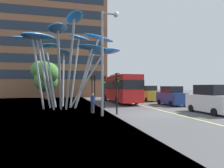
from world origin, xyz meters
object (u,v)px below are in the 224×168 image
traffic_light_kerb_near (117,84)px  traffic_light_island_mid (95,82)px  car_parked_near (211,100)px  car_parked_mid (171,96)px  street_lamp (106,49)px  pedestrian (93,103)px  car_parked_far (149,94)px  traffic_light_opposite (92,83)px  traffic_light_kerb_far (104,85)px  red_bus (120,87)px  leaf_sculpture (65,46)px

traffic_light_kerb_near → traffic_light_island_mid: traffic_light_island_mid is taller
car_parked_near → car_parked_mid: (0.45, 7.15, -0.05)m
car_parked_mid → street_lamp: street_lamp is taller
pedestrian → car_parked_far: bearing=47.9°
traffic_light_kerb_near → traffic_light_opposite: 14.37m
street_lamp → car_parked_near: bearing=-4.3°
traffic_light_kerb_far → pedestrian: traffic_light_kerb_far is taller
traffic_light_kerb_far → pedestrian: 3.68m
red_bus → car_parked_far: size_ratio=2.82×
car_parked_mid → car_parked_far: car_parked_far is taller
traffic_light_opposite → car_parked_mid: traffic_light_opposite is taller
leaf_sculpture → pedestrian: bearing=-64.0°
traffic_light_kerb_near → car_parked_mid: 10.24m
leaf_sculpture → traffic_light_opposite: (3.98, 8.52, -3.77)m
car_parked_near → pedestrian: 9.85m
leaf_sculpture → traffic_light_opposite: leaf_sculpture is taller
traffic_light_kerb_near → car_parked_far: size_ratio=0.84×
traffic_light_opposite → car_parked_near: size_ratio=0.80×
traffic_light_kerb_near → traffic_light_opposite: size_ratio=0.90×
car_parked_far → pedestrian: (-10.00, -11.08, -0.25)m
car_parked_far → street_lamp: bearing=-125.5°
traffic_light_opposite → car_parked_near: 17.40m
leaf_sculpture → traffic_light_island_mid: leaf_sculpture is taller
traffic_light_island_mid → traffic_light_opposite: bearing=86.4°
traffic_light_kerb_far → car_parked_near: bearing=-34.7°
leaf_sculpture → car_parked_near: 14.62m
traffic_light_kerb_far → car_parked_far: (8.40, 8.15, -1.31)m
traffic_light_opposite → car_parked_mid: 11.80m
traffic_light_island_mid → street_lamp: street_lamp is taller
leaf_sculpture → traffic_light_kerb_far: (3.77, -1.52, -4.03)m
traffic_light_kerb_far → pedestrian: size_ratio=1.99×
red_bus → traffic_light_kerb_near: bearing=-106.9°
car_parked_near → street_lamp: (-8.77, 0.66, 3.94)m
car_parked_mid → car_parked_far: bearing=89.7°
traffic_light_kerb_far → car_parked_mid: traffic_light_kerb_far is taller
pedestrian → street_lamp: bearing=-68.8°
traffic_light_opposite → street_lamp: (-1.07, -14.87, 2.40)m
street_lamp → car_parked_far: bearing=54.5°
red_bus → traffic_light_island_mid: 3.79m
leaf_sculpture → street_lamp: bearing=-65.4°
traffic_light_kerb_far → traffic_light_island_mid: traffic_light_island_mid is taller
pedestrian → car_parked_near: bearing=-15.0°
traffic_light_kerb_far → traffic_light_opposite: (0.21, 10.04, 0.25)m
red_bus → car_parked_mid: 7.08m
traffic_light_kerb_far → street_lamp: street_lamp is taller
leaf_sculpture → car_parked_mid: (12.13, 0.14, -5.36)m
traffic_light_kerb_far → traffic_light_island_mid: size_ratio=0.86×
traffic_light_kerb_far → traffic_light_island_mid: 5.71m
red_bus → car_parked_far: 5.18m
leaf_sculpture → car_parked_far: (12.17, 6.62, -5.33)m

